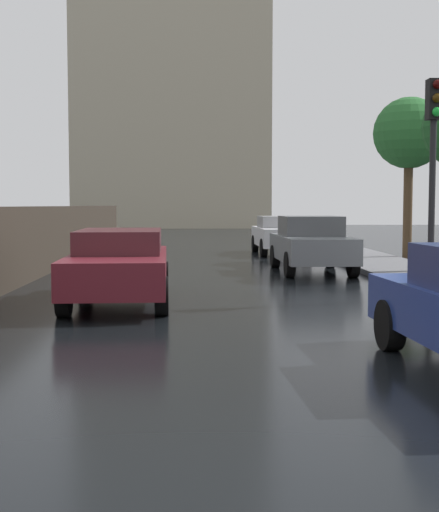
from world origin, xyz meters
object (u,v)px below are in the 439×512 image
object	(u,v)px
street_tree_near	(409,135)
car_white_far_ahead	(279,234)
traffic_light	(433,144)
car_grey_behind_camera	(311,244)
car_maroon_near_kerb	(119,264)

from	to	relation	value
street_tree_near	car_white_far_ahead	bearing A→B (deg)	140.60
street_tree_near	traffic_light	bearing A→B (deg)	-104.14
car_white_far_ahead	traffic_light	bearing A→B (deg)	-85.29
traffic_light	street_tree_near	size ratio (longest dim) A/B	0.76
car_white_far_ahead	car_grey_behind_camera	xyz separation A→B (m)	(0.03, -7.04, 0.03)
car_white_far_ahead	traffic_light	xyz separation A→B (m)	(1.39, -12.71, 2.20)
car_white_far_ahead	street_tree_near	bearing A→B (deg)	-40.94
car_white_far_ahead	car_grey_behind_camera	bearing A→B (deg)	-91.25
traffic_light	car_white_far_ahead	bearing A→B (deg)	96.25
car_grey_behind_camera	traffic_light	size ratio (longest dim) A/B	1.05
car_white_far_ahead	street_tree_near	world-z (taller)	street_tree_near
car_white_far_ahead	car_grey_behind_camera	world-z (taller)	car_grey_behind_camera
car_white_far_ahead	car_grey_behind_camera	size ratio (longest dim) A/B	1.01
car_grey_behind_camera	street_tree_near	size ratio (longest dim) A/B	0.80
car_maroon_near_kerb	street_tree_near	xyz separation A→B (m)	(8.27, 9.78, 3.34)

